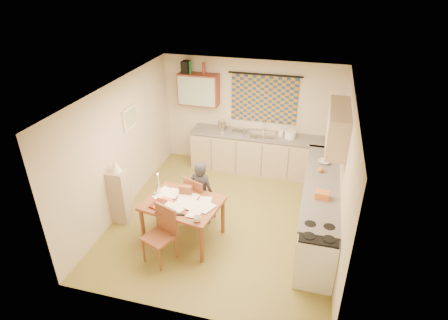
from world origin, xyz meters
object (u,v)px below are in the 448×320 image
(counter_back, at_px, (264,154))
(counter_right, at_px, (319,204))
(shelf_stand, at_px, (120,196))
(chair_far, at_px, (200,206))
(person, at_px, (201,193))
(dining_table, at_px, (184,220))
(stove, at_px, (316,256))

(counter_back, relative_size, counter_right, 1.12)
(shelf_stand, bearing_deg, counter_right, 12.66)
(counter_back, xyz_separation_m, chair_far, (-0.83, -2.09, -0.16))
(person, xyz_separation_m, shelf_stand, (-1.45, -0.34, -0.10))
(dining_table, bearing_deg, chair_far, 88.12)
(stove, bearing_deg, chair_far, 155.36)
(stove, relative_size, dining_table, 0.66)
(dining_table, height_order, shelf_stand, shelf_stand)
(counter_back, distance_m, person, 2.30)
(counter_right, relative_size, chair_far, 3.15)
(person, bearing_deg, dining_table, 78.01)
(stove, xyz_separation_m, chair_far, (-2.13, 0.98, -0.16))
(dining_table, distance_m, chair_far, 0.59)
(counter_right, xyz_separation_m, chair_far, (-2.13, -0.40, -0.16))
(dining_table, bearing_deg, shelf_stand, -178.89)
(dining_table, height_order, person, person)
(dining_table, relative_size, person, 1.09)
(counter_back, distance_m, stove, 3.34)
(stove, height_order, dining_table, stove)
(counter_right, bearing_deg, chair_far, -169.28)
(stove, height_order, chair_far, chair_far)
(counter_right, bearing_deg, dining_table, -156.44)
(counter_back, relative_size, stove, 3.63)
(person, bearing_deg, shelf_stand, 17.87)
(dining_table, xyz_separation_m, person, (0.16, 0.52, 0.25))
(stove, xyz_separation_m, person, (-2.09, 0.92, 0.18))
(chair_far, bearing_deg, counter_back, -89.04)
(counter_back, bearing_deg, dining_table, -109.53)
(counter_back, bearing_deg, chair_far, -111.71)
(stove, height_order, shelf_stand, shelf_stand)
(person, bearing_deg, chair_far, -46.13)
(dining_table, xyz_separation_m, chair_far, (0.11, 0.58, -0.09))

